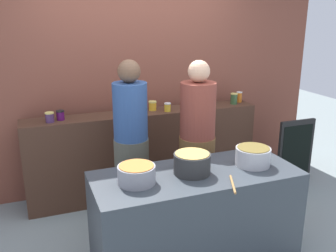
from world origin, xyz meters
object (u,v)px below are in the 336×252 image
(preserve_jar_6, at_px, (234,99))
(cook_in_cap, at_px, (197,150))
(preserve_jar_3, at_px, (153,106))
(preserve_jar_0, at_px, (50,117))
(preserve_jar_4, at_px, (168,107))
(cooking_pot_right, at_px, (253,156))
(preserve_jar_7, at_px, (239,97))
(preserve_jar_1, at_px, (60,115))
(cooking_pot_center, at_px, (192,163))
(cooking_pot_left, at_px, (137,174))
(cook_with_tongs, at_px, (131,152))
(wooden_spoon, at_px, (233,184))
(preserve_jar_2, at_px, (136,106))
(preserve_jar_5, at_px, (202,101))
(chalkboard_sign, at_px, (295,153))

(preserve_jar_6, distance_m, cook_in_cap, 1.13)
(preserve_jar_3, xyz_separation_m, cook_in_cap, (0.21, -0.77, -0.31))
(preserve_jar_0, bearing_deg, preserve_jar_4, -0.62)
(cooking_pot_right, bearing_deg, preserve_jar_4, 101.21)
(preserve_jar_7, bearing_deg, preserve_jar_1, -178.88)
(cooking_pot_center, height_order, cook_in_cap, cook_in_cap)
(preserve_jar_6, bearing_deg, cooking_pot_left, -140.05)
(cooking_pot_left, relative_size, cook_in_cap, 0.17)
(preserve_jar_7, bearing_deg, preserve_jar_6, -150.38)
(preserve_jar_1, height_order, cook_with_tongs, cook_with_tongs)
(cooking_pot_right, bearing_deg, cooking_pot_left, 179.55)
(wooden_spoon, height_order, cook_with_tongs, cook_with_tongs)
(cooking_pot_left, bearing_deg, preserve_jar_2, 73.89)
(preserve_jar_5, relative_size, cooking_pot_center, 0.33)
(preserve_jar_6, height_order, cooking_pot_left, preserve_jar_6)
(preserve_jar_1, bearing_deg, wooden_spoon, -57.50)
(preserve_jar_5, bearing_deg, preserve_jar_3, -177.95)
(preserve_jar_0, distance_m, wooden_spoon, 2.05)
(preserve_jar_5, bearing_deg, preserve_jar_7, -2.41)
(wooden_spoon, bearing_deg, preserve_jar_7, 57.80)
(cooking_pot_left, xyz_separation_m, cook_with_tongs, (0.19, 0.84, -0.15))
(preserve_jar_5, xyz_separation_m, cook_with_tongs, (-1.06, -0.63, -0.29))
(cook_in_cap, bearing_deg, chalkboard_sign, 9.70)
(preserve_jar_6, relative_size, cook_in_cap, 0.08)
(cooking_pot_left, bearing_deg, preserve_jar_4, 60.44)
(preserve_jar_3, xyz_separation_m, chalkboard_sign, (1.66, -0.52, -0.63))
(preserve_jar_2, distance_m, cooking_pot_center, 1.45)
(chalkboard_sign, bearing_deg, wooden_spoon, -142.86)
(preserve_jar_5, height_order, cooking_pot_center, preserve_jar_5)
(chalkboard_sign, bearing_deg, cooking_pot_left, -157.91)
(preserve_jar_3, bearing_deg, preserve_jar_1, -177.71)
(preserve_jar_2, height_order, cooking_pot_center, preserve_jar_2)
(preserve_jar_1, relative_size, preserve_jar_3, 0.96)
(preserve_jar_3, xyz_separation_m, cook_with_tongs, (-0.43, -0.61, -0.30))
(cooking_pot_right, bearing_deg, cook_in_cap, 106.25)
(wooden_spoon, distance_m, cook_with_tongs, 1.23)
(preserve_jar_0, relative_size, preserve_jar_3, 0.99)
(preserve_jar_5, relative_size, chalkboard_sign, 0.12)
(cooking_pot_left, bearing_deg, chalkboard_sign, 22.09)
(preserve_jar_5, distance_m, cook_with_tongs, 1.27)
(cooking_pot_left, bearing_deg, preserve_jar_3, 66.93)
(cook_in_cap, bearing_deg, preserve_jar_2, 117.42)
(preserve_jar_0, xyz_separation_m, preserve_jar_7, (2.29, 0.09, 0.01))
(cooking_pot_right, bearing_deg, preserve_jar_6, 65.84)
(cooking_pot_left, bearing_deg, wooden_spoon, -24.03)
(preserve_jar_3, bearing_deg, preserve_jar_6, -3.55)
(preserve_jar_0, xyz_separation_m, cooking_pot_center, (1.00, -1.34, -0.14))
(preserve_jar_3, relative_size, cooking_pot_right, 0.36)
(preserve_jar_4, bearing_deg, preserve_jar_3, 143.19)
(cooking_pot_center, bearing_deg, preserve_jar_3, 84.17)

